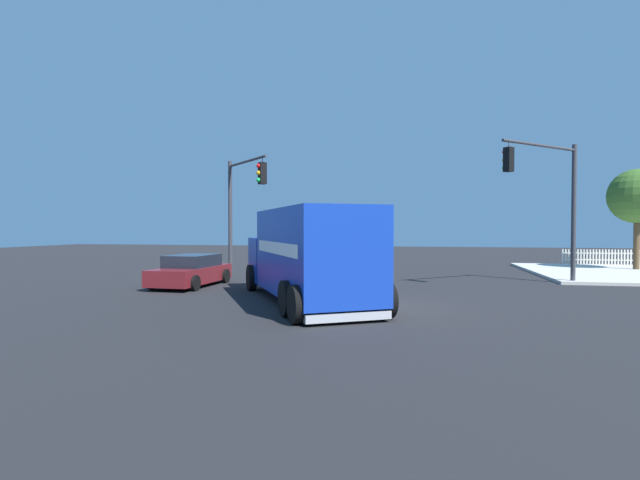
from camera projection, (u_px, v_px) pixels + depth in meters
The scene contains 7 objects.
ground_plane at pixel (374, 307), 14.71m from camera, with size 100.00×100.00×0.00m, color black.
delivery_truck at pixel (307, 254), 15.53m from camera, with size 6.31×8.53×3.03m.
traffic_light_primary at pixel (240, 199), 22.98m from camera, with size 2.99×3.09×5.82m.
traffic_light_secondary at pixel (552, 189), 20.00m from camera, with size 3.63×3.30×5.94m.
sedan_maroon at pixel (191, 271), 20.04m from camera, with size 2.13×4.35×1.31m.
picket_fence_run at pixel (606, 257), 30.14m from camera, with size 5.14×0.05×0.95m.
shade_tree_near at pixel (637, 196), 26.54m from camera, with size 3.04×3.04×5.61m.
Camera 1 is at (-1.27, 14.69, 2.42)m, focal length 26.77 mm.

